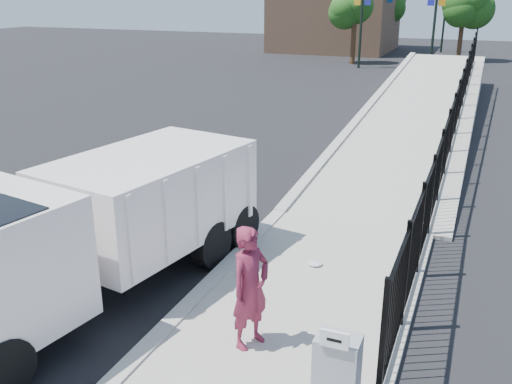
% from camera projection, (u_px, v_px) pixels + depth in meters
% --- Properties ---
extents(ground, '(120.00, 120.00, 0.00)m').
position_uv_depth(ground, '(208.00, 290.00, 10.73)').
color(ground, black).
rests_on(ground, ground).
extents(sidewalk, '(3.55, 12.00, 0.12)m').
position_uv_depth(sidewalk, '(265.00, 375.00, 8.28)').
color(sidewalk, '#9E998E').
rests_on(sidewalk, ground).
extents(curb, '(0.30, 12.00, 0.16)m').
position_uv_depth(curb, '(151.00, 344.00, 8.95)').
color(curb, '#ADAAA3').
rests_on(curb, ground).
extents(ramp, '(3.95, 24.06, 3.19)m').
position_uv_depth(ramp, '(423.00, 123.00, 23.95)').
color(ramp, '#9E998E').
rests_on(ramp, ground).
extents(iron_fence, '(0.10, 28.00, 1.80)m').
position_uv_depth(iron_fence, '(455.00, 125.00, 19.65)').
color(iron_fence, black).
rests_on(iron_fence, ground).
extents(truck, '(3.66, 7.74, 2.55)m').
position_uv_depth(truck, '(86.00, 227.00, 9.92)').
color(truck, black).
rests_on(truck, ground).
extents(worker, '(0.71, 0.84, 1.96)m').
position_uv_depth(worker, '(250.00, 288.00, 8.59)').
color(worker, maroon).
rests_on(worker, sidewalk).
extents(utility_cabinet, '(0.55, 0.40, 1.25)m').
position_uv_depth(utility_cabinet, '(336.00, 380.00, 7.11)').
color(utility_cabinet, gray).
rests_on(utility_cabinet, sidewalk).
extents(arrow_sign, '(0.35, 0.04, 0.22)m').
position_uv_depth(arrow_sign, '(334.00, 339.00, 6.67)').
color(arrow_sign, white).
rests_on(arrow_sign, utility_cabinet).
extents(debris, '(0.29, 0.29, 0.07)m').
position_uv_depth(debris, '(315.00, 263.00, 11.43)').
color(debris, silver).
rests_on(debris, sidewalk).
extents(light_pole_0, '(3.77, 0.22, 8.00)m').
position_uv_depth(light_pole_0, '(367.00, 3.00, 38.94)').
color(light_pole_0, black).
rests_on(light_pole_0, ground).
extents(light_pole_1, '(3.78, 0.22, 8.00)m').
position_uv_depth(light_pole_1, '(432.00, 4.00, 37.86)').
color(light_pole_1, black).
rests_on(light_pole_1, ground).
extents(light_pole_2, '(3.77, 0.22, 8.00)m').
position_uv_depth(light_pole_2, '(389.00, 1.00, 46.29)').
color(light_pole_2, black).
rests_on(light_pole_2, ground).
extents(light_pole_3, '(3.77, 0.22, 8.00)m').
position_uv_depth(light_pole_3, '(443.00, 0.00, 49.00)').
color(light_pole_3, black).
rests_on(light_pole_3, ground).
extents(tree_0, '(2.71, 2.71, 5.35)m').
position_uv_depth(tree_0, '(355.00, 9.00, 41.29)').
color(tree_0, '#382314').
rests_on(tree_0, ground).
extents(tree_1, '(2.68, 2.68, 5.34)m').
position_uv_depth(tree_1, '(464.00, 8.00, 43.10)').
color(tree_1, '#382314').
rests_on(tree_1, ground).
extents(tree_2, '(3.14, 3.14, 5.57)m').
position_uv_depth(tree_2, '(388.00, 4.00, 52.45)').
color(tree_2, '#382314').
rests_on(tree_2, ground).
extents(building, '(10.00, 10.00, 8.00)m').
position_uv_depth(building, '(336.00, 4.00, 50.96)').
color(building, '#8C664C').
rests_on(building, ground).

